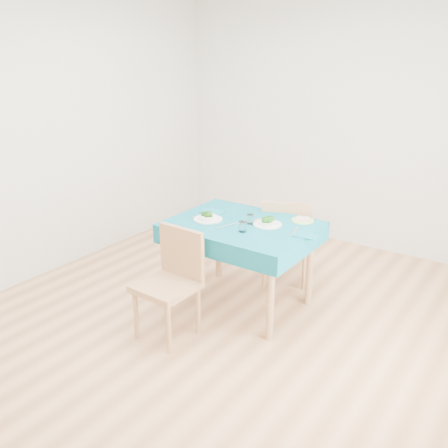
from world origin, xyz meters
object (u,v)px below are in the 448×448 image
Objects in this scene: bowl_far at (268,221)px; side_plate at (303,220)px; chair_far at (287,225)px; chair_near at (166,275)px; table at (241,265)px; bowl_near at (208,216)px.

bowl_far is 1.22× the size of side_plate.
chair_far is 0.63m from bowl_far.
chair_far reaches higher than chair_near.
side_plate is at bearing 63.75° from chair_near.
table is 0.65m from side_plate.
chair_far reaches higher than table.
chair_near is 0.96m from bowl_far.
bowl_far is (0.40, 0.84, 0.27)m from chair_near.
side_plate is (0.59, 1.10, 0.24)m from chair_near.
side_plate is (0.19, 0.26, -0.03)m from bowl_far.
chair_far is at bearing 80.57° from chair_near.
chair_far is at bearing 134.22° from side_plate.
chair_near is at bearing -118.19° from side_plate.
bowl_far is at bearing 22.66° from table.
bowl_near reaches higher than bowl_far.
side_plate is at bearing 53.47° from bowl_far.
chair_far reaches higher than bowl_near.
bowl_far reaches higher than side_plate.
bowl_near reaches higher than table.
chair_near reaches higher than side_plate.
chair_near is 0.72m from bowl_near.
chair_near is 4.30× the size of bowl_near.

